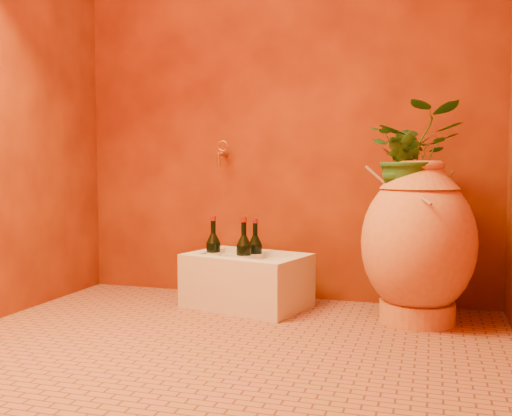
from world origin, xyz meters
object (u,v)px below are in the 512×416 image
(wine_bottle_c, at_px, (255,256))
(wall_tap, at_px, (222,153))
(wine_bottle_b, at_px, (244,258))
(amphora, at_px, (418,243))
(stone_basin, at_px, (247,281))
(wine_bottle_a, at_px, (213,255))

(wine_bottle_c, height_order, wall_tap, wall_tap)
(wine_bottle_b, bearing_deg, amphora, 2.04)
(wine_bottle_b, bearing_deg, stone_basin, 96.88)
(stone_basin, distance_m, wine_bottle_c, 0.15)
(stone_basin, relative_size, wall_tap, 4.57)
(stone_basin, distance_m, wine_bottle_b, 0.17)
(amphora, height_order, wine_bottle_c, amphora)
(wine_bottle_a, height_order, wall_tap, wall_tap)
(wine_bottle_b, bearing_deg, wall_tap, 128.30)
(wine_bottle_b, bearing_deg, wine_bottle_c, 77.87)
(amphora, bearing_deg, wine_bottle_a, 178.23)
(amphora, relative_size, wine_bottle_b, 2.35)
(stone_basin, bearing_deg, wall_tap, 136.27)
(amphora, distance_m, wine_bottle_a, 1.12)
(stone_basin, relative_size, wine_bottle_b, 2.10)
(wine_bottle_c, relative_size, wall_tap, 2.07)
(wine_bottle_a, xyz_separation_m, wine_bottle_b, (0.20, -0.07, 0.00))
(amphora, relative_size, wine_bottle_c, 2.47)
(stone_basin, bearing_deg, wine_bottle_a, -175.06)
(wine_bottle_a, xyz_separation_m, wall_tap, (-0.03, 0.24, 0.58))
(wine_bottle_a, height_order, wine_bottle_c, wine_bottle_a)
(wall_tap, bearing_deg, wine_bottle_b, -51.70)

